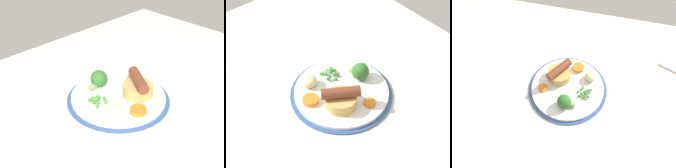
{
  "view_description": "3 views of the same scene",
  "coord_description": "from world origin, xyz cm",
  "views": [
    {
      "loc": [
        -50.66,
        -46.08,
        48.68
      ],
      "look_at": [
        -3.96,
        0.78,
        7.02
      ],
      "focal_mm": 50.0,
      "sensor_mm": 36.0,
      "label": 1
    },
    {
      "loc": [
        45.69,
        -43.22,
        72.74
      ],
      "look_at": [
        -3.9,
        -2.08,
        7.09
      ],
      "focal_mm": 60.0,
      "sensor_mm": 36.0,
      "label": 2
    },
    {
      "loc": [
        -12.63,
        41.51,
        74.0
      ],
      "look_at": [
        -2.43,
        -1.08,
        6.04
      ],
      "focal_mm": 40.0,
      "sensor_mm": 36.0,
      "label": 3
    }
  ],
  "objects": [
    {
      "name": "pea_pile",
      "position": [
        -9.63,
        0.04,
        5.33
      ],
      "size": [
        4.8,
        4.22,
        1.84
      ],
      "color": "green",
      "rests_on": "dinner_plate"
    },
    {
      "name": "carrot_slice_2",
      "position": [
        -5.51,
        -9.4,
        5.01
      ],
      "size": [
        4.22,
        4.22,
        1.21
      ],
      "primitive_type": "cylinder",
      "rotation": [
        0.0,
        0.0,
        6.22
      ],
      "color": "orange",
      "rests_on": "dinner_plate"
    },
    {
      "name": "broccoli_floret_near",
      "position": [
        -4.16,
        5.52,
        6.56
      ],
      "size": [
        5.67,
        4.48,
        4.48
      ],
      "rotation": [
        0.0,
        0.0,
        0.07
      ],
      "color": "#2D6628",
      "rests_on": "dinner_plate"
    },
    {
      "name": "potato_chunk_1",
      "position": [
        -10.27,
        -6.22,
        5.82
      ],
      "size": [
        5.0,
        5.1,
        2.85
      ],
      "primitive_type": "ellipsoid",
      "rotation": [
        0.0,
        0.0,
        5.05
      ],
      "color": "beige",
      "rests_on": "dinner_plate"
    },
    {
      "name": "carrot_slice_0",
      "position": [
        4.16,
        1.24,
        4.78
      ],
      "size": [
        4.26,
        4.26,
        0.76
      ],
      "primitive_type": "cylinder",
      "rotation": [
        0.0,
        0.0,
        3.85
      ],
      "color": "orange",
      "rests_on": "dinner_plate"
    },
    {
      "name": "dining_table",
      "position": [
        0.0,
        0.0,
        1.5
      ],
      "size": [
        110.0,
        80.0,
        3.0
      ],
      "primitive_type": "cube",
      "color": "beige",
      "rests_on": "ground"
    },
    {
      "name": "sausage_pudding",
      "position": [
        -0.32,
        -4.45,
        6.73
      ],
      "size": [
        7.65,
        9.29,
        5.73
      ],
      "rotation": [
        0.0,
        0.0,
        4.15
      ],
      "color": "tan",
      "rests_on": "dinner_plate"
    },
    {
      "name": "dinner_plate",
      "position": [
        -3.66,
        -1.18,
        3.57
      ],
      "size": [
        25.97,
        25.97,
        1.4
      ],
      "color": "#2D4C84",
      "rests_on": "dining_table"
    }
  ]
}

